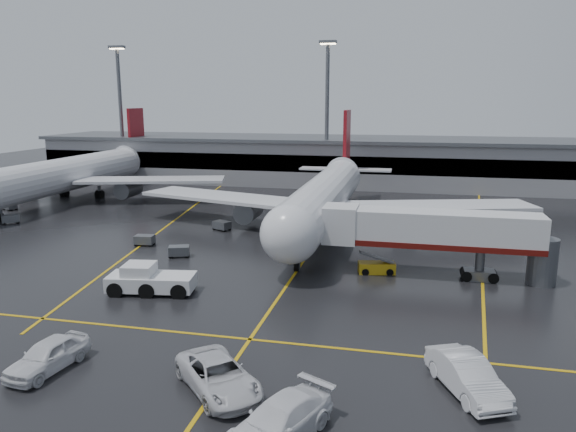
# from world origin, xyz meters

# --- Properties ---
(ground) EXTENTS (220.00, 220.00, 0.00)m
(ground) POSITION_xyz_m (0.00, 0.00, 0.00)
(ground) COLOR black
(ground) RESTS_ON ground
(apron_line_centre) EXTENTS (0.25, 90.00, 0.02)m
(apron_line_centre) POSITION_xyz_m (0.00, 0.00, 0.01)
(apron_line_centre) COLOR gold
(apron_line_centre) RESTS_ON ground
(apron_line_stop) EXTENTS (60.00, 0.25, 0.02)m
(apron_line_stop) POSITION_xyz_m (0.00, -22.00, 0.01)
(apron_line_stop) COLOR gold
(apron_line_stop) RESTS_ON ground
(apron_line_left) EXTENTS (9.99, 69.35, 0.02)m
(apron_line_left) POSITION_xyz_m (-20.00, 10.00, 0.01)
(apron_line_left) COLOR gold
(apron_line_left) RESTS_ON ground
(apron_line_right) EXTENTS (7.57, 69.64, 0.02)m
(apron_line_right) POSITION_xyz_m (18.00, 10.00, 0.01)
(apron_line_right) COLOR gold
(apron_line_right) RESTS_ON ground
(terminal) EXTENTS (122.00, 19.00, 8.60)m
(terminal) POSITION_xyz_m (0.00, 47.93, 4.32)
(terminal) COLOR gray
(terminal) RESTS_ON ground
(light_mast_left) EXTENTS (3.00, 1.20, 25.45)m
(light_mast_left) POSITION_xyz_m (-45.00, 42.00, 14.47)
(light_mast_left) COLOR #595B60
(light_mast_left) RESTS_ON ground
(light_mast_mid) EXTENTS (3.00, 1.20, 25.45)m
(light_mast_mid) POSITION_xyz_m (-5.00, 42.00, 14.47)
(light_mast_mid) COLOR #595B60
(light_mast_mid) RESTS_ON ground
(main_airliner) EXTENTS (48.80, 45.60, 14.10)m
(main_airliner) POSITION_xyz_m (0.00, 9.70, 4.21)
(main_airliner) COLOR silver
(main_airliner) RESTS_ON ground
(second_airliner) EXTENTS (48.80, 45.60, 14.10)m
(second_airliner) POSITION_xyz_m (-42.00, 21.70, 4.21)
(second_airliner) COLOR silver
(second_airliner) RESTS_ON ground
(jet_bridge) EXTENTS (19.90, 3.40, 6.05)m
(jet_bridge) POSITION_xyz_m (11.87, -6.00, 3.93)
(jet_bridge) COLOR silver
(jet_bridge) RESTS_ON ground
(pushback_tractor) EXTENTS (7.28, 3.92, 2.48)m
(pushback_tractor) POSITION_xyz_m (-10.56, -15.27, 0.99)
(pushback_tractor) COLOR silver
(pushback_tractor) RESTS_ON ground
(belt_loader) EXTENTS (3.49, 2.11, 2.07)m
(belt_loader) POSITION_xyz_m (7.17, -6.08, 0.51)
(belt_loader) COLOR gold
(belt_loader) RESTS_ON ground
(service_van_a) EXTENTS (6.54, 6.68, 1.78)m
(service_van_a) POSITION_xyz_m (0.21, -28.49, 0.89)
(service_van_a) COLOR silver
(service_van_a) RESTS_ON ground
(service_van_b) EXTENTS (5.00, 6.66, 1.80)m
(service_van_b) POSITION_xyz_m (4.38, -31.80, 0.90)
(service_van_b) COLOR white
(service_van_b) RESTS_ON ground
(service_van_c) EXTENTS (4.36, 6.24, 1.95)m
(service_van_c) POSITION_xyz_m (13.17, -25.64, 0.98)
(service_van_c) COLOR silver
(service_van_c) RESTS_ON ground
(service_van_d) EXTENTS (2.88, 5.57, 1.81)m
(service_van_d) POSITION_xyz_m (-10.19, -28.49, 0.91)
(service_van_d) COLOR silver
(service_van_d) RESTS_ON ground
(baggage_cart_a) EXTENTS (2.32, 1.91, 1.12)m
(baggage_cart_a) POSITION_xyz_m (-12.45, -5.25, 0.63)
(baggage_cart_a) COLOR #595B60
(baggage_cart_a) RESTS_ON ground
(baggage_cart_b) EXTENTS (2.12, 1.49, 1.12)m
(baggage_cart_b) POSITION_xyz_m (-17.90, -1.99, 0.63)
(baggage_cart_b) COLOR #595B60
(baggage_cart_b) RESTS_ON ground
(baggage_cart_c) EXTENTS (2.36, 2.03, 1.12)m
(baggage_cart_c) POSITION_xyz_m (-12.13, 6.47, 0.63)
(baggage_cart_c) COLOR #595B60
(baggage_cart_c) RESTS_ON ground
(baggage_cart_d) EXTENTS (2.36, 2.01, 1.12)m
(baggage_cart_d) POSITION_xyz_m (-46.04, 11.51, 0.63)
(baggage_cart_d) COLOR #595B60
(baggage_cart_d) RESTS_ON ground
(baggage_cart_e) EXTENTS (2.37, 2.27, 1.12)m
(baggage_cart_e) POSITION_xyz_m (-39.61, 3.98, 0.63)
(baggage_cart_e) COLOR #595B60
(baggage_cart_e) RESTS_ON ground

